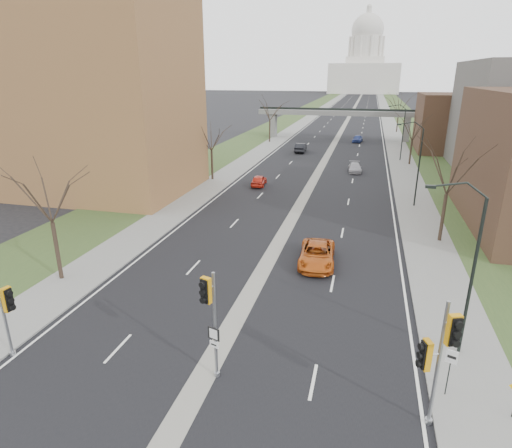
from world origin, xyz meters
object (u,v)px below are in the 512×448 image
at_px(signal_pole_right, 439,350).
at_px(car_right_near, 317,254).
at_px(car_right_far, 358,139).
at_px(car_right_mid, 355,168).
at_px(car_left_far, 301,148).
at_px(speed_limit_sign, 450,364).
at_px(signal_pole_median, 210,309).
at_px(car_left_near, 259,180).

xyz_separation_m(signal_pole_right, car_right_near, (-6.10, 14.43, -2.88)).
bearing_deg(car_right_far, car_right_near, -83.98).
relative_size(car_right_mid, car_right_far, 1.03).
bearing_deg(signal_pole_right, car_right_far, 72.53).
bearing_deg(car_left_far, car_right_near, 99.01).
bearing_deg(car_right_far, signal_pole_right, -79.25).
bearing_deg(speed_limit_sign, car_left_far, 125.01).
relative_size(speed_limit_sign, car_right_far, 0.53).
distance_m(signal_pole_median, car_right_mid, 47.01).
bearing_deg(car_right_mid, speed_limit_sign, -87.54).
distance_m(signal_pole_median, speed_limit_sign, 10.47).
bearing_deg(signal_pole_median, car_right_far, 104.11).
height_order(car_left_far, car_right_near, car_left_far).
relative_size(car_right_near, car_right_mid, 1.24).
xyz_separation_m(signal_pole_right, car_right_far, (-5.23, 76.22, -2.92)).
distance_m(car_left_far, car_right_far, 17.37).
relative_size(signal_pole_right, car_right_mid, 1.27).
height_order(signal_pole_median, car_left_near, signal_pole_median).
distance_m(speed_limit_sign, car_right_mid, 45.54).
xyz_separation_m(car_left_near, car_right_far, (10.76, 40.12, 0.05)).
bearing_deg(car_left_near, car_right_far, -109.78).
height_order(speed_limit_sign, car_right_near, speed_limit_sign).
distance_m(signal_pole_median, car_right_far, 75.84).
bearing_deg(car_right_near, speed_limit_sign, -64.14).
bearing_deg(car_right_near, signal_pole_median, -106.41).
bearing_deg(car_left_near, signal_pole_right, 109.12).
height_order(signal_pole_median, speed_limit_sign, signal_pole_median).
distance_m(signal_pole_median, signal_pole_right, 9.19).
height_order(car_right_near, car_right_mid, car_right_near).
relative_size(car_left_near, car_right_far, 0.93).
xyz_separation_m(car_right_near, car_right_far, (0.88, 61.79, -0.03)).
height_order(signal_pole_right, car_right_near, signal_pole_right).
distance_m(car_left_near, car_right_mid, 15.89).
distance_m(car_left_far, car_right_near, 48.01).
bearing_deg(car_right_far, speed_limit_sign, -78.38).
relative_size(car_left_near, car_right_mid, 0.90).
bearing_deg(car_left_near, signal_pole_median, 96.08).
height_order(car_left_far, car_right_far, car_left_far).
bearing_deg(car_right_mid, car_left_far, 120.26).
relative_size(signal_pole_median, car_left_far, 1.11).
height_order(car_right_near, car_right_far, car_right_near).
xyz_separation_m(signal_pole_median, car_right_mid, (4.53, 46.69, -3.07)).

